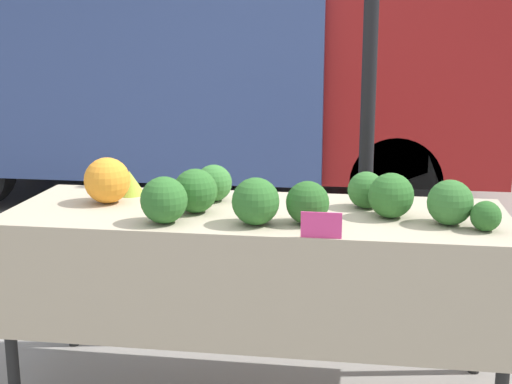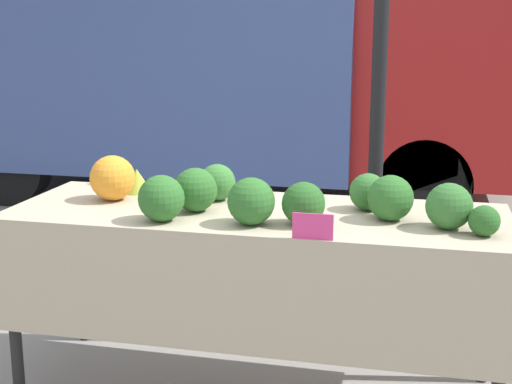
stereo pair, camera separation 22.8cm
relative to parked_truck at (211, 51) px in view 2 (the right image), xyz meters
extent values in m
cylinder|color=black|center=(1.76, -3.15, -0.16)|extent=(0.07, 0.07, 2.36)
cube|color=#384C84|center=(-0.53, 0.00, 0.08)|extent=(3.91, 2.25, 2.19)
cube|color=maroon|center=(2.15, 0.00, -0.23)|extent=(1.44, 2.07, 1.58)
cylinder|color=black|center=(2.00, -0.93, -0.98)|extent=(0.72, 0.22, 0.72)
cylinder|color=black|center=(2.00, 0.93, -0.98)|extent=(0.72, 0.22, 0.72)
cylinder|color=black|center=(-1.60, -0.93, -0.98)|extent=(0.72, 0.22, 0.72)
cylinder|color=black|center=(-1.60, 0.93, -0.98)|extent=(0.72, 0.22, 0.72)
cube|color=tan|center=(1.31, -3.73, -0.55)|extent=(2.05, 0.73, 0.03)
cube|color=tan|center=(1.31, -4.09, -0.79)|extent=(2.05, 0.01, 0.44)
cylinder|color=black|center=(0.35, -4.04, -0.95)|extent=(0.05, 0.05, 0.77)
cylinder|color=black|center=(2.27, -4.04, -0.95)|extent=(0.05, 0.05, 0.77)
cylinder|color=black|center=(0.35, -3.43, -0.95)|extent=(0.05, 0.05, 0.77)
cylinder|color=black|center=(2.27, -3.43, -0.95)|extent=(0.05, 0.05, 0.77)
sphere|color=orange|center=(0.66, -3.69, -0.44)|extent=(0.20, 0.20, 0.20)
cone|color=#93B238|center=(0.70, -3.53, -0.48)|extent=(0.14, 0.14, 0.11)
sphere|color=#2D6628|center=(1.85, -3.76, -0.45)|extent=(0.18, 0.18, 0.18)
sphere|color=#285B23|center=(1.54, -3.90, -0.45)|extent=(0.17, 0.17, 0.17)
sphere|color=#387533|center=(1.10, -3.59, -0.46)|extent=(0.16, 0.16, 0.16)
sphere|color=#336B2D|center=(1.76, -3.62, -0.46)|extent=(0.15, 0.15, 0.15)
sphere|color=#2D6628|center=(1.07, -3.80, -0.45)|extent=(0.18, 0.18, 0.18)
sphere|color=#336B2D|center=(2.07, -3.83, -0.45)|extent=(0.17, 0.17, 0.17)
sphere|color=#285B23|center=(2.20, -3.90, -0.48)|extent=(0.11, 0.11, 0.11)
sphere|color=#2D6628|center=(1.34, -3.94, -0.45)|extent=(0.18, 0.18, 0.18)
sphere|color=#2D6628|center=(0.99, -3.97, -0.45)|extent=(0.18, 0.18, 0.18)
cube|color=#E53D84|center=(1.60, -4.09, -0.49)|extent=(0.15, 0.01, 0.10)
camera|label=1|loc=(1.74, -6.55, 0.19)|focal=50.00mm
camera|label=2|loc=(1.96, -6.51, 0.19)|focal=50.00mm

